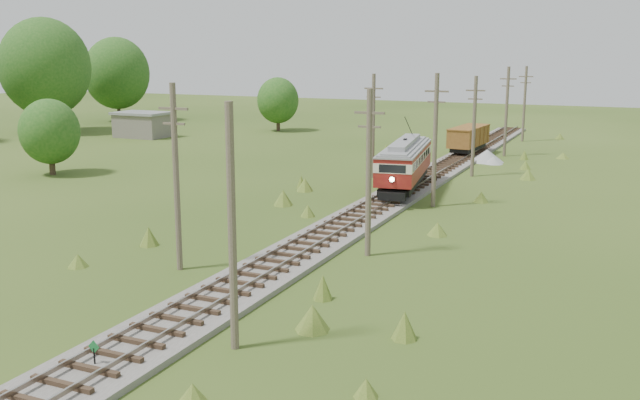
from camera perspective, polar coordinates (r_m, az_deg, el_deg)
The scene contains 19 objects.
ground at distance 24.41m, azimuth -19.56°, elevation -14.20°, with size 260.00×260.00×0.00m, color #2D4514.
railbed_main at distance 52.94m, azimuth 6.55°, elevation 0.63°, with size 3.60×96.00×0.57m.
switch_marker at distance 25.26m, azimuth -17.62°, elevation -11.58°, with size 0.45×0.06×1.08m.
streetcar at distance 53.06m, azimuth 6.79°, elevation 3.14°, with size 4.41×11.52×5.21m.
gondola at distance 73.50m, azimuth 11.80°, elevation 4.92°, with size 2.87×7.38×2.40m.
gravel_pile at distance 69.75m, azimuth 13.29°, elevation 3.41°, with size 3.31×3.51×1.20m.
utility_pole_r_1 at distance 24.82m, azimuth -7.05°, elevation -2.33°, with size 0.30×0.30×8.80m.
utility_pole_r_2 at distance 36.24m, azimuth 3.92°, elevation 2.28°, with size 1.60×0.30×8.60m.
utility_pole_r_3 at distance 48.51m, azimuth 9.19°, elevation 4.83°, with size 1.60×0.30×9.00m.
utility_pole_r_4 at distance 61.16m, azimuth 12.22°, elevation 5.86°, with size 1.60×0.30×8.40m.
utility_pole_r_5 at distance 73.78m, azimuth 14.70°, elevation 6.93°, with size 1.60×0.30×8.90m.
utility_pole_r_6 at distance 86.63m, azimuth 16.05°, elevation 7.47°, with size 1.60×0.30×8.70m.
utility_pole_l_a at distance 34.44m, azimuth -11.44°, elevation 1.91°, with size 1.60×0.30×9.00m.
utility_pole_l_b at distance 59.38m, azimuth 4.27°, elevation 6.02°, with size 1.60×0.30×8.60m.
tree_left_4 at distance 98.45m, azimuth -21.14°, elevation 9.89°, with size 11.34×11.34×14.61m.
tree_left_5 at distance 111.64m, azimuth -15.95°, elevation 9.73°, with size 9.66×9.66×12.44m.
tree_mid_a at distance 94.47m, azimuth -3.39°, elevation 7.96°, with size 5.46×5.46×7.03m.
tree_mid_c at distance 64.84m, azimuth -20.82°, elevation 5.14°, with size 5.04×5.04×6.49m.
shed at distance 90.29m, azimuth -14.05°, elevation 5.89°, with size 6.40×4.40×3.10m.
Camera 1 is at (15.68, -15.52, 10.45)m, focal length 40.00 mm.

